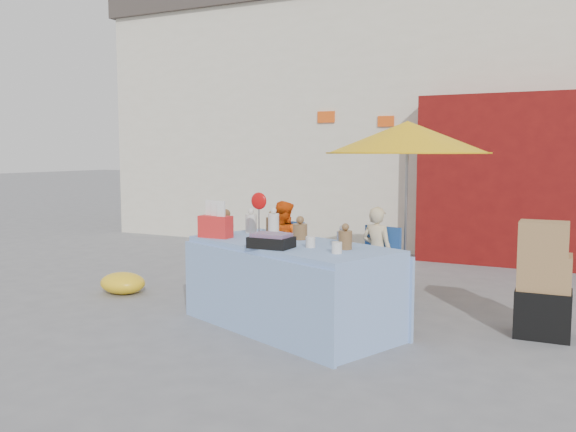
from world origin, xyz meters
The scene contains 10 objects.
ground centered at (0.00, 0.00, 0.00)m, with size 80.00×80.00×0.00m, color slate.
backdrop centered at (0.52, 7.52, 3.10)m, with size 14.00×8.00×7.80m.
market_table centered at (0.46, -0.33, 0.44)m, with size 2.43×1.79×1.33m.
chair_left centered at (-0.42, 1.13, 0.26)m, with size 0.58×0.57×0.85m.
chair_right centered at (0.83, 1.13, 0.26)m, with size 0.58×0.57×0.85m.
vendor_orange centered at (-0.42, 1.27, 0.56)m, with size 0.54×0.42×1.11m, color #F5540C.
vendor_beige centered at (0.83, 1.27, 0.54)m, with size 0.40×0.26×1.09m, color beige.
umbrella centered at (1.13, 1.42, 1.89)m, with size 1.90×1.90×2.09m.
box_stack centered at (2.72, 0.45, 0.50)m, with size 0.50×0.42×1.09m.
tarp_bundle centered at (-2.01, 0.05, 0.13)m, with size 0.58×0.47×0.26m, color yellow.
Camera 1 is at (3.07, -5.60, 1.73)m, focal length 38.00 mm.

